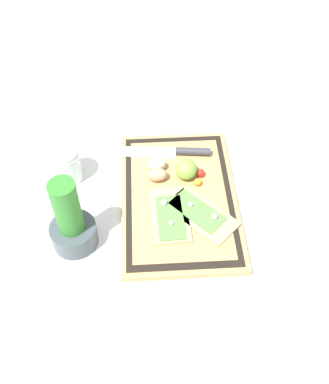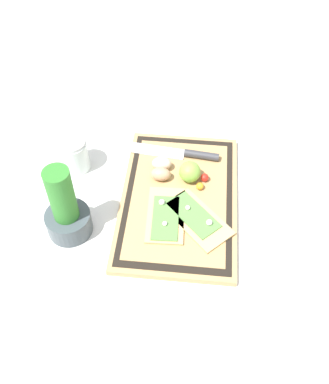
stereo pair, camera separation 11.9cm
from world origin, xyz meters
The scene contains 12 objects.
ground_plane centered at (0.00, 0.00, 0.00)m, with size 6.00×6.00×0.00m, color silver.
cutting_board centered at (0.00, 0.00, 0.01)m, with size 0.48×0.31×0.02m.
pizza_slice_near centered at (-0.07, -0.05, 0.03)m, with size 0.20×0.20×0.02m.
pizza_slice_far centered at (-0.07, 0.03, 0.03)m, with size 0.18×0.10×0.02m.
knife centered at (0.16, -0.02, 0.03)m, with size 0.06×0.26×0.02m.
egg_brown centered at (0.06, 0.06, 0.04)m, with size 0.04×0.06×0.04m, color tan.
egg_pink centered at (0.10, 0.06, 0.04)m, with size 0.04×0.06×0.04m, color beige.
lime centered at (0.07, -0.02, 0.05)m, with size 0.06×0.06×0.06m, color #7FB742.
cherry_tomato_red centered at (0.07, -0.07, 0.03)m, with size 0.02×0.02×0.02m, color red.
cherry_tomato_yellow centered at (0.04, -0.05, 0.03)m, with size 0.02×0.02×0.02m, color gold.
herb_pot centered at (-0.12, 0.27, 0.08)m, with size 0.11×0.11×0.22m.
sauce_jar centered at (0.10, 0.31, 0.04)m, with size 0.09×0.09×0.10m.
Camera 1 is at (-0.76, 0.08, 0.95)m, focal length 42.00 mm.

